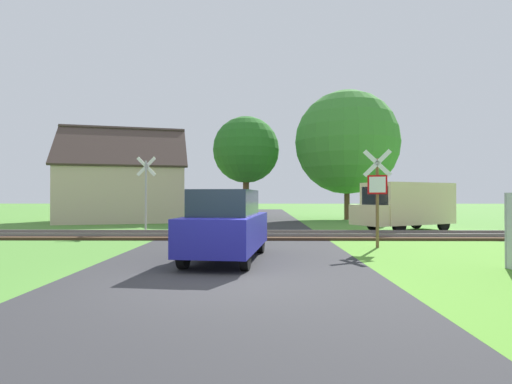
% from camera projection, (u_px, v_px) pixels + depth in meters
% --- Properties ---
extents(ground_plane, '(160.00, 160.00, 0.00)m').
position_uv_depth(ground_plane, '(222.00, 283.00, 7.46)').
color(ground_plane, '#4C8433').
extents(road_asphalt, '(6.40, 80.00, 0.01)m').
position_uv_depth(road_asphalt, '(230.00, 264.00, 9.46)').
color(road_asphalt, '#2D2D30').
rests_on(road_asphalt, ground).
extents(rail_track, '(60.00, 2.60, 0.22)m').
position_uv_depth(rail_track, '(243.00, 236.00, 15.83)').
color(rail_track, '#422D1E').
rests_on(rail_track, ground).
extents(stop_sign_near, '(0.86, 0.23, 3.10)m').
position_uv_depth(stop_sign_near, '(377.00, 191.00, 12.52)').
color(stop_sign_near, brown).
rests_on(stop_sign_near, ground).
extents(crossing_sign_far, '(0.88, 0.12, 3.38)m').
position_uv_depth(crossing_sign_far, '(146.00, 189.00, 17.62)').
color(crossing_sign_far, '#9E9EA5').
rests_on(crossing_sign_far, ground).
extents(house, '(8.99, 7.67, 6.12)m').
position_uv_depth(house, '(124.00, 191.00, 25.71)').
color(house, '#C6B293').
rests_on(house, ground).
extents(tree_right, '(7.20, 7.20, 8.97)m').
position_uv_depth(tree_right, '(347.00, 142.00, 27.79)').
color(tree_right, '#513823').
rests_on(tree_right, ground).
extents(tree_center, '(4.68, 4.68, 7.25)m').
position_uv_depth(tree_center, '(246.00, 150.00, 28.14)').
color(tree_center, '#513823').
rests_on(tree_center, ground).
extents(mail_truck, '(5.19, 3.94, 2.24)m').
position_uv_depth(mail_truck, '(406.00, 204.00, 18.55)').
color(mail_truck, beige).
rests_on(mail_truck, ground).
extents(parked_car, '(2.10, 4.17, 1.78)m').
position_uv_depth(parked_car, '(226.00, 225.00, 10.09)').
color(parked_car, navy).
rests_on(parked_car, ground).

